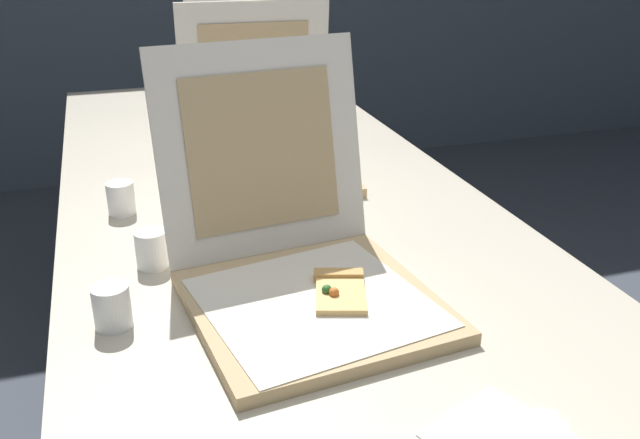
% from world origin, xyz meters
% --- Properties ---
extents(table, '(0.90, 2.49, 0.76)m').
position_xyz_m(table, '(0.00, 0.68, 0.71)').
color(table, '#BCB29E').
rests_on(table, ground).
extents(pizza_box_front, '(0.41, 0.49, 0.38)m').
position_xyz_m(pizza_box_front, '(-0.06, 0.34, 0.81)').
color(pizza_box_front, tan).
rests_on(pizza_box_front, table).
extents(pizza_box_middle, '(0.39, 0.39, 0.39)m').
position_xyz_m(pizza_box_middle, '(0.02, 0.94, 0.81)').
color(pizza_box_middle, tan).
rests_on(pizza_box_middle, table).
extents(pizza_box_back, '(0.37, 0.38, 0.38)m').
position_xyz_m(pizza_box_back, '(0.11, 1.45, 0.81)').
color(pizza_box_back, tan).
rests_on(pizza_box_back, table).
extents(cup_white_near_left, '(0.06, 0.06, 0.07)m').
position_xyz_m(cup_white_near_left, '(-0.36, 0.34, 0.79)').
color(cup_white_near_left, white).
rests_on(cup_white_near_left, table).
extents(cup_white_mid, '(0.06, 0.06, 0.07)m').
position_xyz_m(cup_white_mid, '(-0.32, 0.78, 0.79)').
color(cup_white_mid, white).
rests_on(cup_white_mid, table).
extents(cup_white_near_center, '(0.06, 0.06, 0.07)m').
position_xyz_m(cup_white_near_center, '(-0.28, 0.52, 0.79)').
color(cup_white_near_center, white).
rests_on(cup_white_near_center, table).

